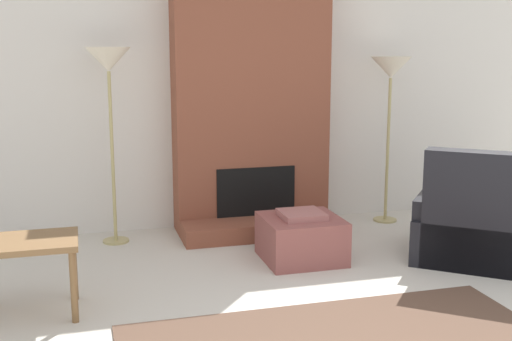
{
  "coord_description": "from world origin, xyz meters",
  "views": [
    {
      "loc": [
        -1.56,
        -2.7,
        1.72
      ],
      "look_at": [
        0.0,
        2.94,
        0.59
      ],
      "focal_mm": 45.0,
      "sensor_mm": 36.0,
      "label": 1
    }
  ],
  "objects_px": {
    "floor_lamp_left": "(109,69)",
    "floor_lamp_right": "(391,75)",
    "side_table": "(28,252)",
    "ottoman": "(301,238)",
    "armchair": "(480,229)"
  },
  "relations": [
    {
      "from": "floor_lamp_left",
      "to": "floor_lamp_right",
      "type": "bearing_deg",
      "value": -0.0
    },
    {
      "from": "side_table",
      "to": "floor_lamp_right",
      "type": "relative_size",
      "value": 0.38
    },
    {
      "from": "side_table",
      "to": "floor_lamp_left",
      "type": "xyz_separation_m",
      "value": [
        0.62,
        1.48,
        1.1
      ]
    },
    {
      "from": "floor_lamp_left",
      "to": "floor_lamp_right",
      "type": "distance_m",
      "value": 2.65
    },
    {
      "from": "side_table",
      "to": "floor_lamp_left",
      "type": "distance_m",
      "value": 1.95
    },
    {
      "from": "floor_lamp_right",
      "to": "ottoman",
      "type": "bearing_deg",
      "value": -143.27
    },
    {
      "from": "floor_lamp_right",
      "to": "floor_lamp_left",
      "type": "bearing_deg",
      "value": 180.0
    },
    {
      "from": "ottoman",
      "to": "floor_lamp_left",
      "type": "relative_size",
      "value": 0.36
    },
    {
      "from": "ottoman",
      "to": "side_table",
      "type": "distance_m",
      "value": 2.15
    },
    {
      "from": "armchair",
      "to": "floor_lamp_left",
      "type": "height_order",
      "value": "floor_lamp_left"
    },
    {
      "from": "ottoman",
      "to": "floor_lamp_right",
      "type": "distance_m",
      "value": 1.97
    },
    {
      "from": "side_table",
      "to": "floor_lamp_right",
      "type": "distance_m",
      "value": 3.73
    },
    {
      "from": "armchair",
      "to": "side_table",
      "type": "height_order",
      "value": "armchair"
    },
    {
      "from": "armchair",
      "to": "side_table",
      "type": "xyz_separation_m",
      "value": [
        -3.44,
        -0.15,
        0.16
      ]
    },
    {
      "from": "armchair",
      "to": "floor_lamp_left",
      "type": "distance_m",
      "value": 3.36
    }
  ]
}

